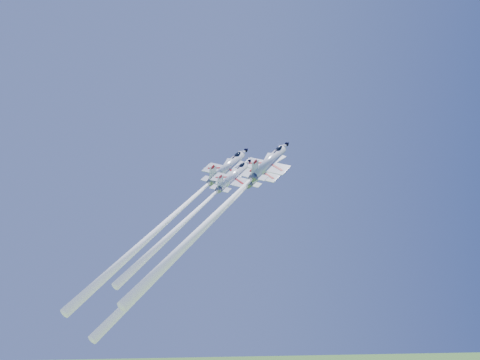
{
  "coord_description": "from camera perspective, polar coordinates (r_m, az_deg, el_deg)",
  "views": [
    {
      "loc": [
        -10.72,
        -122.22,
        81.35
      ],
      "look_at": [
        0.0,
        0.0,
        97.4
      ],
      "focal_mm": 40.0,
      "sensor_mm": 36.0,
      "label": 1
    }
  ],
  "objects": [
    {
      "name": "jet_lead",
      "position": [
        113.95,
        -3.27,
        -4.64
      ],
      "size": [
        29.63,
        40.91,
        45.03
      ],
      "rotation": [
        0.65,
        0.26,
        -0.59
      ],
      "color": "white"
    },
    {
      "name": "jet_left",
      "position": [
        116.04,
        -6.63,
        -3.33
      ],
      "size": [
        28.38,
        38.34,
        41.98
      ],
      "rotation": [
        0.65,
        0.26,
        -0.59
      ],
      "color": "white"
    },
    {
      "name": "jet_slot",
      "position": [
        107.75,
        -4.64,
        -3.23
      ],
      "size": [
        21.18,
        28.17,
        30.73
      ],
      "rotation": [
        0.65,
        0.26,
        -0.59
      ],
      "color": "white"
    },
    {
      "name": "jet_right",
      "position": [
        107.81,
        -1.58,
        -2.65
      ],
      "size": [
        27.17,
        36.35,
        39.71
      ],
      "rotation": [
        0.65,
        0.26,
        -0.59
      ],
      "color": "white"
    }
  ]
}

